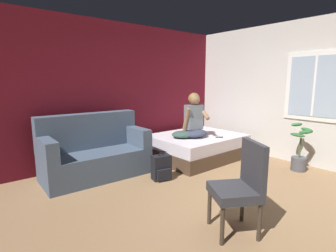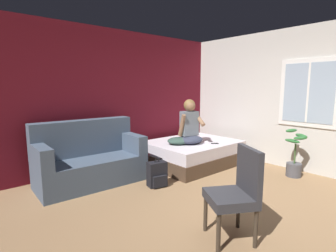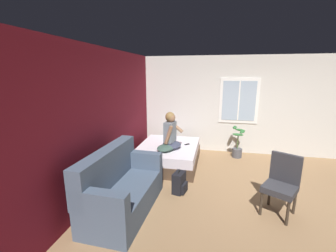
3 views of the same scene
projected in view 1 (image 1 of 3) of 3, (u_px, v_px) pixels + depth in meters
ground_plane at (254, 215)px, 3.13m from camera, size 40.00×40.00×0.00m
wall_back_accent at (120, 93)px, 5.28m from camera, size 9.86×0.16×2.70m
bed at (197, 146)px, 5.46m from camera, size 1.81×1.46×0.48m
couch at (94, 153)px, 4.39m from camera, size 1.73×0.88×1.04m
side_chair at (241, 184)px, 2.72m from camera, size 0.63×0.63×0.98m
person_seated at (194, 119)px, 5.15m from camera, size 0.60×0.54×0.88m
backpack at (162, 168)px, 4.25m from camera, size 0.33×0.28×0.46m
throw_pillow at (184, 134)px, 5.13m from camera, size 0.57×0.49×0.14m
cell_phone at (219, 137)px, 5.18m from camera, size 0.15×0.15×0.01m
potted_plant at (300, 154)px, 4.65m from camera, size 0.39×0.37×0.85m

